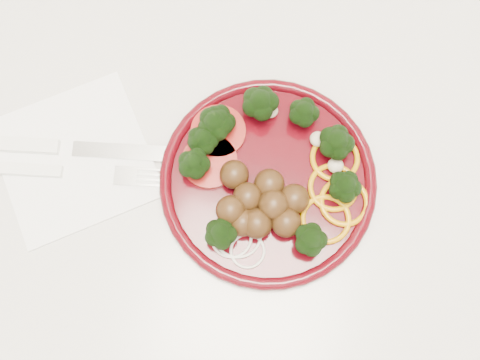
% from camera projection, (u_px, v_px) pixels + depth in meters
% --- Properties ---
extents(counter, '(2.40, 0.60, 0.90)m').
position_uv_depth(counter, '(277.00, 251.00, 1.12)').
color(counter, beige).
rests_on(counter, ground).
extents(plate, '(0.25, 0.25, 0.05)m').
position_uv_depth(plate, '(266.00, 177.00, 0.67)').
color(plate, '#3E040B').
rests_on(plate, counter).
extents(napkin, '(0.23, 0.23, 0.00)m').
position_uv_depth(napkin, '(75.00, 158.00, 0.69)').
color(napkin, white).
rests_on(napkin, counter).
extents(knife, '(0.22, 0.06, 0.01)m').
position_uv_depth(knife, '(53.00, 147.00, 0.69)').
color(knife, silver).
rests_on(knife, napkin).
extents(fork, '(0.19, 0.06, 0.01)m').
position_uv_depth(fork, '(47.00, 171.00, 0.68)').
color(fork, white).
rests_on(fork, napkin).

